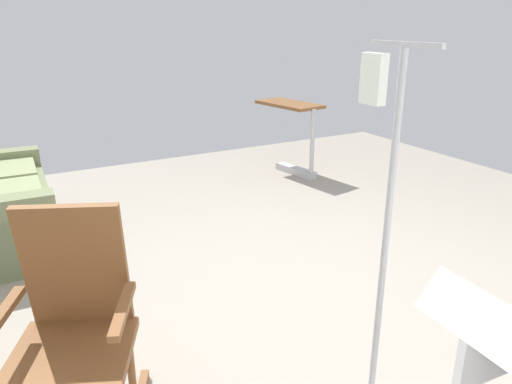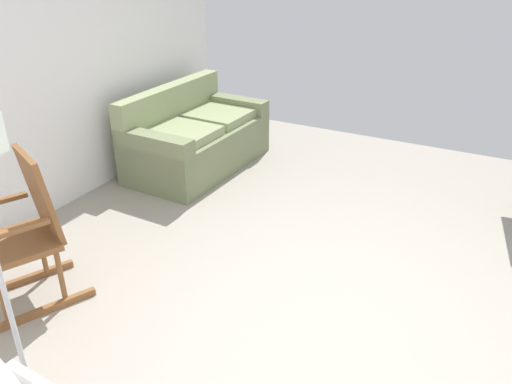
# 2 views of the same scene
# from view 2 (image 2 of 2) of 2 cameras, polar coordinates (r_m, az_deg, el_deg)

# --- Properties ---
(ground_plane) EXTENTS (7.06, 7.06, 0.00)m
(ground_plane) POSITION_cam_2_polar(r_m,az_deg,el_deg) (3.53, 4.96, -13.40)
(ground_plane) COLOR gray
(couch) EXTENTS (1.63, 0.90, 0.85)m
(couch) POSITION_cam_2_polar(r_m,az_deg,el_deg) (5.56, -6.67, 5.75)
(couch) COLOR #737D57
(couch) RESTS_ON ground
(rocking_chair) EXTENTS (0.89, 0.74, 1.05)m
(rocking_chair) POSITION_cam_2_polar(r_m,az_deg,el_deg) (3.72, -23.94, -4.16)
(rocking_chair) COLOR brown
(rocking_chair) RESTS_ON ground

